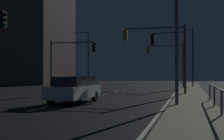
# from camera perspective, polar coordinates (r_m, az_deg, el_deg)

# --- Properties ---
(ground_plane) EXTENTS (112.00, 112.00, 0.00)m
(ground_plane) POSITION_cam_1_polar(r_m,az_deg,el_deg) (22.56, -3.70, -5.19)
(ground_plane) COLOR black
(ground_plane) RESTS_ON ground
(sidewalk_right) EXTENTS (2.36, 77.00, 0.14)m
(sidewalk_right) POSITION_cam_1_polar(r_m,az_deg,el_deg) (21.39, 15.32, -5.21)
(sidewalk_right) COLOR gray
(sidewalk_right) RESTS_ON ground
(lane_markings_center) EXTENTS (0.14, 50.00, 0.01)m
(lane_markings_center) POSITION_cam_1_polar(r_m,az_deg,el_deg) (25.89, -1.23, -4.63)
(lane_markings_center) COLOR silver
(lane_markings_center) RESTS_ON ground
(lane_edge_line) EXTENTS (0.14, 53.00, 0.01)m
(lane_edge_line) POSITION_cam_1_polar(r_m,az_deg,el_deg) (26.41, 12.12, -4.53)
(lane_edge_line) COLOR silver
(lane_edge_line) RESTS_ON ground
(car) EXTENTS (1.93, 4.44, 1.57)m
(car) POSITION_cam_1_polar(r_m,az_deg,el_deg) (17.50, -7.43, -3.74)
(car) COLOR silver
(car) RESTS_ON ground
(car_oncoming) EXTENTS (1.92, 4.44, 1.57)m
(car_oncoming) POSITION_cam_1_polar(r_m,az_deg,el_deg) (25.23, -5.86, -2.87)
(car_oncoming) COLOR #14592D
(car_oncoming) RESTS_ON ground
(traffic_light_overhead_east) EXTENTS (4.50, 0.44, 5.37)m
(traffic_light_overhead_east) POSITION_cam_1_polar(r_m,az_deg,el_deg) (36.60, 10.66, 2.67)
(traffic_light_overhead_east) COLOR #4C4C51
(traffic_light_overhead_east) RESTS_ON sidewalk_right
(traffic_light_near_right) EXTENTS (4.95, 0.37, 5.19)m
(traffic_light_near_right) POSITION_cam_1_polar(r_m,az_deg,el_deg) (29.88, -8.00, 3.00)
(traffic_light_near_right) COLOR #4C4C51
(traffic_light_near_right) RESTS_ON ground
(traffic_light_far_right) EXTENTS (5.28, 0.51, 5.71)m
(traffic_light_far_right) POSITION_cam_1_polar(r_m,az_deg,el_deg) (24.84, 8.91, 4.97)
(traffic_light_far_right) COLOR #4C4C51
(traffic_light_far_right) RESTS_ON sidewalk_right
(traffic_light_mid_left) EXTENTS (3.00, 0.59, 5.34)m
(traffic_light_mid_left) POSITION_cam_1_polar(r_m,az_deg,el_deg) (25.16, 11.19, 4.05)
(traffic_light_mid_left) COLOR #2D3033
(traffic_light_mid_left) RESTS_ON sidewalk_right
(street_lamp_corner) EXTENTS (1.62, 1.82, 7.64)m
(street_lamp_corner) POSITION_cam_1_polar(r_m,az_deg,el_deg) (40.08, 15.14, 3.50)
(street_lamp_corner) COLOR #38383D
(street_lamp_corner) RESTS_ON sidewalk_right
(street_lamp_far_end) EXTENTS (2.19, 0.58, 7.84)m
(street_lamp_far_end) POSITION_cam_1_polar(r_m,az_deg,el_deg) (41.83, -5.08, 3.22)
(street_lamp_far_end) COLOR #4C4C51
(street_lamp_far_end) RESTS_ON ground
(street_lamp_mid_block) EXTENTS (2.16, 0.36, 8.19)m
(street_lamp_mid_block) POSITION_cam_1_polar(r_m,az_deg,el_deg) (15.93, 13.60, 11.15)
(street_lamp_mid_block) COLOR #4C4C51
(street_lamp_mid_block) RESTS_ON sidewalk_right
(building_distant) EXTENTS (17.50, 13.45, 20.97)m
(building_distant) POSITION_cam_1_polar(r_m,az_deg,el_deg) (58.06, -17.79, 7.86)
(building_distant) COLOR brown
(building_distant) RESTS_ON ground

